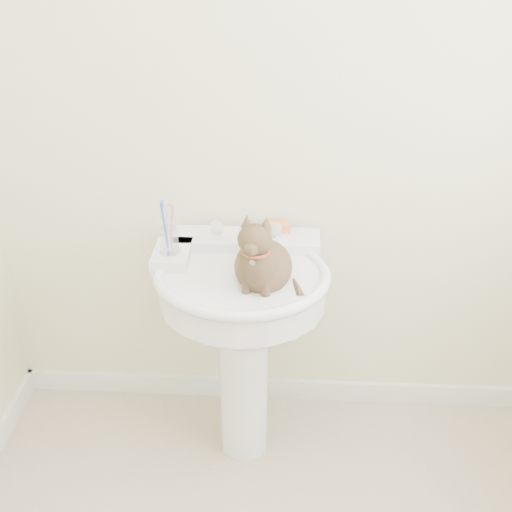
# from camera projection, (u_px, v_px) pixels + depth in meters

# --- Properties ---
(wall_back) EXTENTS (2.20, 0.00, 2.50)m
(wall_back) POSITION_uv_depth(u_px,v_px,m) (293.00, 108.00, 2.12)
(wall_back) COLOR #EEE6C0
(wall_back) RESTS_ON ground
(baseboard_back) EXTENTS (2.20, 0.02, 0.09)m
(baseboard_back) POSITION_uv_depth(u_px,v_px,m) (285.00, 389.00, 2.71)
(baseboard_back) COLOR white
(baseboard_back) RESTS_ON floor
(pedestal_sink) EXTENTS (0.60, 0.59, 0.82)m
(pedestal_sink) POSITION_uv_depth(u_px,v_px,m) (242.00, 307.00, 2.17)
(pedestal_sink) COLOR white
(pedestal_sink) RESTS_ON floor
(faucet) EXTENTS (0.28, 0.12, 0.14)m
(faucet) POSITION_uv_depth(u_px,v_px,m) (245.00, 231.00, 2.19)
(faucet) COLOR silver
(faucet) RESTS_ON pedestal_sink
(soap_bar) EXTENTS (0.10, 0.07, 0.03)m
(soap_bar) POSITION_uv_depth(u_px,v_px,m) (277.00, 227.00, 2.27)
(soap_bar) COLOR orange
(soap_bar) RESTS_ON pedestal_sink
(toothbrush_cup) EXTENTS (0.07, 0.07, 0.18)m
(toothbrush_cup) POSITION_uv_depth(u_px,v_px,m) (169.00, 240.00, 2.11)
(toothbrush_cup) COLOR silver
(toothbrush_cup) RESTS_ON pedestal_sink
(cat) EXTENTS (0.20, 0.26, 0.37)m
(cat) POSITION_uv_depth(u_px,v_px,m) (262.00, 263.00, 2.01)
(cat) COLOR brown
(cat) RESTS_ON pedestal_sink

